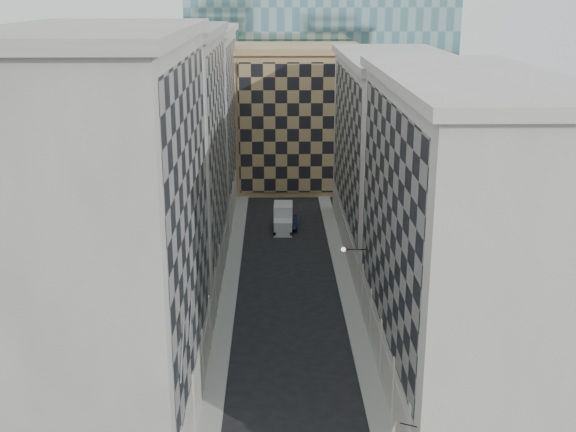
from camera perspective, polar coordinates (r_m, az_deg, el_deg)
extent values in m
cube|color=gray|center=(64.22, -4.70, -6.03)|extent=(1.50, 100.00, 0.15)
cube|color=gray|center=(64.42, 4.71, -5.95)|extent=(1.50, 100.00, 0.15)
cube|color=#9B948B|center=(43.35, -14.16, -1.99)|extent=(10.00, 22.00, 23.00)
cube|color=gray|center=(42.05, -7.82, -0.06)|extent=(0.25, 19.36, 18.00)
cube|color=#9B948B|center=(46.71, -7.34, -13.53)|extent=(0.45, 21.12, 3.20)
cube|color=#9B948B|center=(41.12, -15.39, 13.81)|extent=(10.80, 22.80, 0.70)
cylinder|color=#9B948B|center=(44.08, -7.94, -14.68)|extent=(0.90, 0.90, 4.40)
cylinder|color=#9B948B|center=(48.81, -7.21, -11.27)|extent=(0.90, 0.90, 4.40)
cylinder|color=#9B948B|center=(53.68, -6.62, -8.47)|extent=(0.90, 0.90, 4.40)
cube|color=gray|center=(64.29, -9.92, 4.05)|extent=(10.00, 22.00, 22.00)
cube|color=gray|center=(63.40, -5.61, 5.43)|extent=(0.25, 19.36, 17.00)
cube|color=gray|center=(66.49, -5.40, -3.80)|extent=(0.45, 21.12, 3.20)
cube|color=gray|center=(62.73, -10.47, 14.20)|extent=(10.80, 22.80, 0.70)
cylinder|color=gray|center=(58.66, -6.13, -6.14)|extent=(0.90, 0.90, 4.40)
cylinder|color=gray|center=(63.73, -5.73, -4.18)|extent=(0.90, 0.90, 4.40)
cylinder|color=gray|center=(68.86, -5.38, -2.51)|extent=(0.90, 0.90, 4.40)
cylinder|color=gray|center=(74.05, -5.09, -1.07)|extent=(0.90, 0.90, 4.40)
cube|color=#9B948B|center=(85.76, -7.76, 7.09)|extent=(10.00, 22.00, 21.00)
cube|color=gray|center=(85.09, -4.51, 8.14)|extent=(0.25, 19.36, 16.00)
cube|color=#9B948B|center=(87.34, -4.40, 1.39)|extent=(0.45, 21.12, 3.20)
cube|color=#9B948B|center=(84.55, -8.07, 14.35)|extent=(10.80, 22.80, 0.70)
cylinder|color=#9B948B|center=(79.28, -4.83, 0.18)|extent=(0.90, 0.90, 4.40)
cylinder|color=#9B948B|center=(84.54, -4.61, 1.27)|extent=(0.90, 0.90, 4.40)
cylinder|color=#9B948B|center=(89.83, -4.41, 2.24)|extent=(0.90, 0.90, 4.40)
cylinder|color=#9B948B|center=(95.15, -4.23, 3.09)|extent=(0.90, 0.90, 4.40)
cube|color=#B7B1A8|center=(48.08, 13.62, -1.93)|extent=(10.00, 26.00, 20.00)
cube|color=gray|center=(46.61, 7.94, -0.26)|extent=(0.25, 22.88, 15.00)
cube|color=#B7B1A8|center=(50.47, 7.56, -11.04)|extent=(0.45, 24.96, 3.20)
cube|color=#B7B1A8|center=(45.83, 14.54, 10.39)|extent=(10.80, 26.80, 0.70)
cylinder|color=#B7B1A8|center=(45.73, 8.76, -13.45)|extent=(0.90, 0.90, 4.40)
cylinder|color=#B7B1A8|center=(50.21, 7.76, -10.43)|extent=(0.90, 0.90, 4.40)
cylinder|color=#B7B1A8|center=(54.81, 6.94, -7.92)|extent=(0.90, 0.90, 4.40)
cylinder|color=#B7B1A8|center=(59.51, 6.26, -5.80)|extent=(0.90, 0.90, 4.40)
cube|color=#B7B1A8|center=(73.66, 8.43, 4.60)|extent=(10.00, 28.00, 19.00)
cube|color=gray|center=(72.70, 4.67, 5.77)|extent=(0.25, 24.64, 14.00)
cube|color=#B7B1A8|center=(75.14, 4.55, -1.27)|extent=(0.45, 26.88, 3.20)
cube|color=#B7B1A8|center=(72.18, 8.78, 12.25)|extent=(10.80, 28.80, 0.70)
cube|color=tan|center=(98.31, 0.73, 7.65)|extent=(16.00, 14.00, 18.00)
cube|color=tan|center=(91.33, 0.87, 6.91)|extent=(15.20, 0.25, 16.50)
cube|color=tan|center=(97.19, 0.75, 13.12)|extent=(16.80, 14.80, 0.80)
cube|color=#2C2722|center=(111.47, -0.55, 11.38)|extent=(6.00, 6.00, 28.00)
cylinder|color=gray|center=(37.50, -8.36, -10.59)|extent=(0.10, 2.33, 2.33)
cylinder|color=gray|center=(41.05, -7.69, -7.99)|extent=(0.10, 2.33, 2.33)
cylinder|color=black|center=(56.61, 5.31, -2.64)|extent=(1.80, 0.08, 0.08)
sphere|color=#FFE5B2|center=(56.52, 4.40, -2.65)|extent=(0.36, 0.36, 0.36)
cube|color=silver|center=(78.90, -0.40, -0.90)|extent=(2.05, 2.22, 1.63)
cube|color=silver|center=(80.96, -0.38, 0.01)|extent=(2.17, 3.31, 2.80)
cylinder|color=black|center=(78.36, -1.07, -1.35)|extent=(0.29, 0.82, 0.81)
cylinder|color=black|center=(78.33, 0.26, -1.35)|extent=(0.29, 0.82, 0.81)
cylinder|color=black|center=(82.31, -0.99, -0.42)|extent=(0.29, 0.82, 0.81)
cylinder|color=black|center=(82.29, 0.26, -0.43)|extent=(0.29, 0.82, 0.81)
imported|color=#0F1339|center=(81.17, 0.24, -0.50)|extent=(1.42, 3.94, 1.29)
cylinder|color=black|center=(38.86, 9.49, -15.97)|extent=(0.85, 0.43, 0.06)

